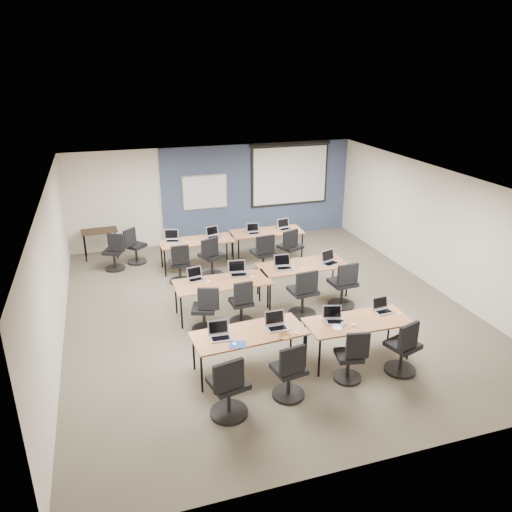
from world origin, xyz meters
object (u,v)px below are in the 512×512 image
object	(u,v)px
projector_screen	(290,171)
task_chair_5	(242,306)
training_table_front_right	(358,323)
task_chair_0	(229,392)
laptop_3	(382,308)
task_chair_11	(290,251)
task_chair_4	(205,313)
laptop_8	(172,238)
laptop_5	(238,271)
task_chair_9	(212,260)
training_table_back_left	(197,242)
laptop_11	(284,227)
laptop_6	(283,265)
laptop_9	(213,234)
laptop_2	(334,318)
training_table_mid_left	(222,283)
utility_table	(99,234)
task_chair_2	(351,360)
training_table_back_right	(267,233)
training_table_front_left	(249,335)
task_chair_7	(343,288)
spare_chair_a	(135,249)
laptop_7	(330,260)
task_chair_6	(303,297)
task_chair_3	(403,351)
spare_chair_b	(115,255)
laptop_4	(195,277)
laptop_0	(220,334)
task_chair_1	(290,375)
laptop_1	(276,324)
task_chair_10	(264,258)
laptop_10	(254,231)
task_chair_8	(180,267)
whiteboard	(205,192)

from	to	relation	value
projector_screen	task_chair_5	size ratio (longest dim) A/B	2.53
training_table_front_right	task_chair_5	world-z (taller)	task_chair_5
task_chair_0	laptop_3	size ratio (longest dim) A/B	3.37
task_chair_11	task_chair_4	bearing A→B (deg)	-158.38
projector_screen	laptop_8	size ratio (longest dim) A/B	6.87
laptop_5	laptop_8	bearing A→B (deg)	120.30
training_table_front_right	task_chair_9	xyz separation A→B (m)	(-1.61, 4.17, -0.26)
task_chair_5	laptop_8	size ratio (longest dim) A/B	2.72
training_table_back_left	laptop_11	size ratio (longest dim) A/B	5.24
laptop_6	laptop_9	distance (m)	2.59
laptop_2	laptop_11	bearing A→B (deg)	94.90
training_table_mid_left	laptop_6	size ratio (longest dim) A/B	5.38
utility_table	task_chair_2	bearing A→B (deg)	-64.97
training_table_back_right	laptop_5	xyz separation A→B (m)	(-1.46, -2.45, 0.11)
projector_screen	training_table_front_left	world-z (taller)	projector_screen
task_chair_4	task_chair_7	distance (m)	2.96
task_chair_7	spare_chair_a	world-z (taller)	task_chair_7
task_chair_7	spare_chair_a	bearing A→B (deg)	131.87
training_table_front_right	spare_chair_a	bearing A→B (deg)	121.33
training_table_mid_left	laptop_7	world-z (taller)	laptop_7
laptop_8	spare_chair_a	world-z (taller)	laptop_8
task_chair_6	task_chair_3	bearing A→B (deg)	-76.21
task_chair_7	task_chair_9	bearing A→B (deg)	129.54
spare_chair_b	laptop_4	bearing A→B (deg)	-38.31
training_table_back_right	laptop_0	world-z (taller)	laptop_0
task_chair_1	spare_chair_a	world-z (taller)	task_chair_1
training_table_front_left	task_chair_11	bearing A→B (deg)	56.43
task_chair_2	projector_screen	bearing A→B (deg)	87.35
laptop_0	utility_table	distance (m)	6.35
training_table_mid_left	task_chair_0	distance (m)	3.17
task_chair_0	laptop_11	world-z (taller)	task_chair_0
projector_screen	task_chair_7	xyz separation A→B (m)	(-0.65, -4.83, -1.45)
task_chair_1	task_chair_7	xyz separation A→B (m)	(2.16, 2.50, 0.02)
task_chair_9	laptop_1	bearing A→B (deg)	-109.55
laptop_11	task_chair_10	bearing A→B (deg)	-141.78
laptop_0	training_table_front_left	bearing A→B (deg)	2.26
task_chair_6	task_chair_7	size ratio (longest dim) A/B	1.01
training_table_back_right	laptop_7	size ratio (longest dim) A/B	5.12
laptop_4	laptop_10	xyz separation A→B (m)	(1.98, 2.40, 0.00)
task_chair_1	task_chair_6	bearing A→B (deg)	53.95
laptop_4	task_chair_10	world-z (taller)	task_chair_10
laptop_2	laptop_7	world-z (taller)	laptop_7
laptop_5	task_chair_11	xyz separation A→B (m)	(1.80, 1.65, -0.37)
task_chair_10	utility_table	bearing A→B (deg)	140.90
training_table_back_right	task_chair_8	size ratio (longest dim) A/B	1.87
spare_chair_a	laptop_3	bearing A→B (deg)	-97.01
projector_screen	whiteboard	bearing A→B (deg)	179.55
whiteboard	laptop_4	world-z (taller)	whiteboard
laptop_1	laptop_5	world-z (taller)	laptop_5
task_chair_9	task_chair_11	world-z (taller)	same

